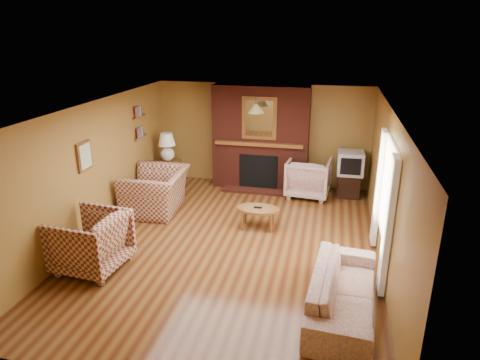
% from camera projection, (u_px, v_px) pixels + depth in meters
% --- Properties ---
extents(floor, '(6.50, 6.50, 0.00)m').
position_uv_depth(floor, '(231.00, 244.00, 7.53)').
color(floor, '#49210F').
rests_on(floor, ground).
extents(ceiling, '(6.50, 6.50, 0.00)m').
position_uv_depth(ceiling, '(230.00, 109.00, 6.73)').
color(ceiling, silver).
rests_on(ceiling, wall_back).
extents(wall_back, '(6.50, 0.00, 6.50)m').
position_uv_depth(wall_back, '(263.00, 135.00, 10.12)').
color(wall_back, olive).
rests_on(wall_back, floor).
extents(wall_front, '(6.50, 0.00, 6.50)m').
position_uv_depth(wall_front, '(151.00, 291.00, 4.14)').
color(wall_front, olive).
rests_on(wall_front, floor).
extents(wall_left, '(0.00, 6.50, 6.50)m').
position_uv_depth(wall_left, '(94.00, 170.00, 7.64)').
color(wall_left, olive).
rests_on(wall_left, floor).
extents(wall_right, '(0.00, 6.50, 6.50)m').
position_uv_depth(wall_right, '(387.00, 192.00, 6.62)').
color(wall_right, olive).
rests_on(wall_right, floor).
extents(fireplace, '(2.20, 0.82, 2.40)m').
position_uv_depth(fireplace, '(261.00, 139.00, 9.88)').
color(fireplace, '#4F1A11').
rests_on(fireplace, floor).
extents(window_right, '(0.10, 1.85, 2.00)m').
position_uv_depth(window_right, '(384.00, 201.00, 6.48)').
color(window_right, beige).
rests_on(window_right, wall_right).
extents(bookshelf, '(0.09, 0.55, 0.71)m').
position_uv_depth(bookshelf, '(141.00, 123.00, 9.21)').
color(bookshelf, brown).
rests_on(bookshelf, wall_left).
extents(botanical_print, '(0.05, 0.40, 0.50)m').
position_uv_depth(botanical_print, '(84.00, 156.00, 7.24)').
color(botanical_print, brown).
rests_on(botanical_print, wall_left).
extents(pendant_light, '(0.36, 0.36, 0.48)m').
position_uv_depth(pendant_light, '(256.00, 108.00, 8.98)').
color(pendant_light, black).
rests_on(pendant_light, ceiling).
extents(plaid_loveseat, '(1.24, 1.40, 0.86)m').
position_uv_depth(plaid_loveseat, '(156.00, 191.00, 8.78)').
color(plaid_loveseat, maroon).
rests_on(plaid_loveseat, floor).
extents(plaid_armchair, '(1.11, 1.08, 0.92)m').
position_uv_depth(plaid_armchair, '(90.00, 242.00, 6.65)').
color(plaid_armchair, maroon).
rests_on(plaid_armchair, floor).
extents(floral_sofa, '(0.97, 2.12, 0.60)m').
position_uv_depth(floral_sofa, '(343.00, 291.00, 5.67)').
color(floral_sofa, beige).
rests_on(floral_sofa, floor).
extents(floral_armchair, '(1.01, 1.04, 0.87)m').
position_uv_depth(floral_armchair, '(309.00, 177.00, 9.58)').
color(floral_armchair, beige).
rests_on(floral_armchair, floor).
extents(coffee_table, '(0.81, 0.50, 0.43)m').
position_uv_depth(coffee_table, '(258.00, 211.00, 8.04)').
color(coffee_table, brown).
rests_on(coffee_table, floor).
extents(side_table, '(0.50, 0.50, 0.66)m').
position_uv_depth(side_table, '(169.00, 174.00, 10.10)').
color(side_table, brown).
rests_on(side_table, floor).
extents(table_lamp, '(0.40, 0.40, 0.66)m').
position_uv_depth(table_lamp, '(167.00, 146.00, 9.86)').
color(table_lamp, silver).
rests_on(table_lamp, side_table).
extents(tv_stand, '(0.49, 0.45, 0.53)m').
position_uv_depth(tv_stand, '(348.00, 185.00, 9.61)').
color(tv_stand, black).
rests_on(tv_stand, floor).
extents(crt_tv, '(0.57, 0.56, 0.52)m').
position_uv_depth(crt_tv, '(350.00, 163.00, 9.42)').
color(crt_tv, '#A8ABB0').
rests_on(crt_tv, tv_stand).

